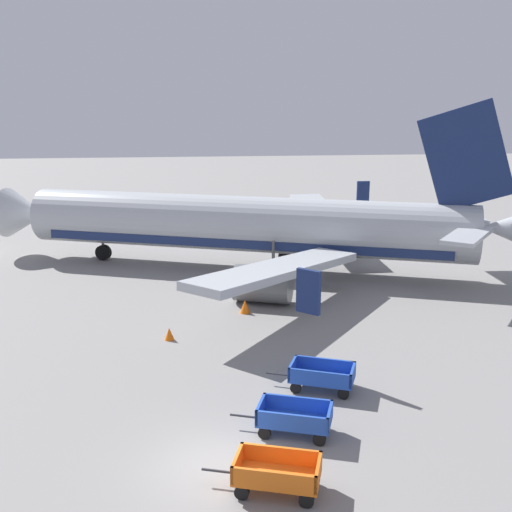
% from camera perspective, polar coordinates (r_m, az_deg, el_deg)
% --- Properties ---
extents(ground_plane, '(220.00, 220.00, 0.00)m').
position_cam_1_polar(ground_plane, '(20.71, -3.46, -18.68)').
color(ground_plane, gray).
extents(airplane, '(36.37, 29.63, 11.34)m').
position_cam_1_polar(airplane, '(41.39, 0.28, 2.78)').
color(airplane, '#B2B7BC').
rests_on(airplane, ground).
extents(baggage_cart_nearest, '(3.60, 2.11, 1.07)m').
position_cam_1_polar(baggage_cart_nearest, '(19.26, 1.92, -19.31)').
color(baggage_cart_nearest, orange).
rests_on(baggage_cart_nearest, ground).
extents(baggage_cart_second_in_row, '(3.59, 2.16, 1.07)m').
position_cam_1_polar(baggage_cart_second_in_row, '(22.09, 3.53, -14.60)').
color(baggage_cart_second_in_row, '#234CB2').
rests_on(baggage_cart_second_in_row, ground).
extents(baggage_cart_third_in_row, '(3.57, 2.24, 1.07)m').
position_cam_1_polar(baggage_cart_third_in_row, '(25.17, 6.06, -10.88)').
color(baggage_cart_third_in_row, '#234CB2').
rests_on(baggage_cart_third_in_row, ground).
extents(traffic_cone_near_plane, '(0.47, 0.47, 0.61)m').
position_cam_1_polar(traffic_cone_near_plane, '(30.31, -7.97, -7.09)').
color(traffic_cone_near_plane, orange).
rests_on(traffic_cone_near_plane, ground).
extents(traffic_cone_mid_apron, '(0.55, 0.55, 0.73)m').
position_cam_1_polar(traffic_cone_mid_apron, '(33.67, -1.01, -4.65)').
color(traffic_cone_mid_apron, orange).
rests_on(traffic_cone_mid_apron, ground).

